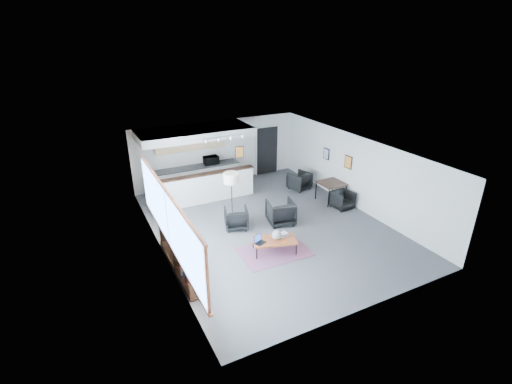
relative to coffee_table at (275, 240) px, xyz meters
name	(u,v)px	position (x,y,z in m)	size (l,w,h in m)	color
room	(269,189)	(0.62, 1.45, 0.92)	(7.02, 9.02, 2.62)	#4B4B4D
window	(168,220)	(-2.85, 0.55, 1.08)	(0.10, 5.95, 1.66)	#8CBFFF
console	(179,259)	(-2.68, 0.41, -0.05)	(0.35, 3.00, 0.80)	#311B11
kitchenette	(196,159)	(-0.58, 5.16, 1.00)	(4.20, 1.96, 2.60)	white
doorway	(267,150)	(2.92, 5.88, 0.70)	(1.10, 0.12, 2.15)	black
track_light	(224,137)	(0.03, 3.65, 2.15)	(1.60, 0.07, 0.15)	silver
wall_art_lower	(348,162)	(4.09, 1.85, 1.17)	(0.03, 0.38, 0.48)	black
wall_art_upper	(326,154)	(4.09, 3.15, 1.12)	(0.03, 0.34, 0.44)	black
kilim_rug	(274,251)	(0.00, 0.00, -0.37)	(2.02, 1.41, 0.01)	#61334C
coffee_table	(275,240)	(0.00, 0.00, 0.00)	(1.38, 1.00, 0.41)	brown
laptop	(259,240)	(-0.47, 0.06, 0.09)	(0.37, 0.34, 0.21)	black
ceramic_pot	(277,235)	(0.07, -0.01, 0.17)	(0.28, 0.28, 0.28)	gray
book_stack	(283,234)	(0.35, 0.09, 0.07)	(0.31, 0.27, 0.09)	silver
coaster	(284,242)	(0.17, -0.24, 0.03)	(0.11, 0.11, 0.01)	#E5590C
armchair_left	(236,217)	(-0.39, 1.82, 0.00)	(0.73, 0.68, 0.75)	black
armchair_right	(281,211)	(1.06, 1.46, 0.06)	(0.84, 0.79, 0.87)	black
floor_lamp	(231,180)	(-0.34, 2.26, 1.14)	(0.58, 0.58, 1.75)	black
dining_table	(331,184)	(3.62, 2.12, 0.30)	(0.88, 0.88, 0.74)	#311B11
dining_chair_near	(342,200)	(3.62, 1.43, -0.08)	(0.58, 0.54, 0.60)	black
dining_chair_far	(299,181)	(3.21, 3.63, -0.04)	(0.64, 0.60, 0.66)	black
microwave	(211,159)	(0.20, 5.60, 0.75)	(0.59, 0.32, 0.40)	black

